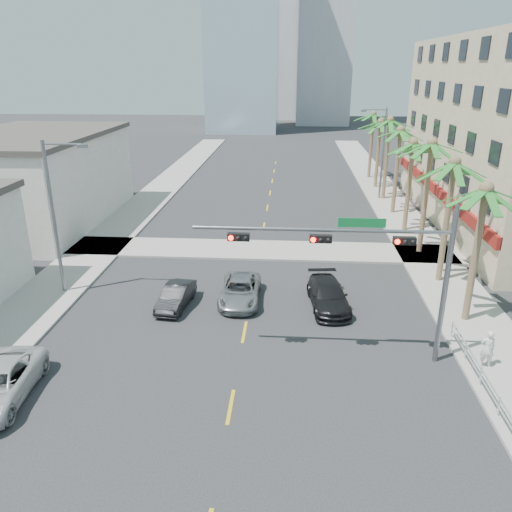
{
  "coord_description": "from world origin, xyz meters",
  "views": [
    {
      "loc": [
        2.16,
        -12.31,
        12.69
      ],
      "look_at": [
        0.47,
        11.76,
        3.5
      ],
      "focal_mm": 35.0,
      "sensor_mm": 36.0,
      "label": 1
    }
  ],
  "objects_px": {
    "car_lane_right": "(328,295)",
    "car_lane_center": "(240,291)",
    "traffic_signal_mast": "(373,257)",
    "car_lane_left": "(176,296)",
    "pedestrian": "(487,349)"
  },
  "relations": [
    {
      "from": "car_lane_right",
      "to": "car_lane_center",
      "type": "bearing_deg",
      "value": 169.58
    },
    {
      "from": "traffic_signal_mast",
      "to": "car_lane_right",
      "type": "xyz_separation_m",
      "value": [
        -1.36,
        5.24,
        -4.36
      ]
    },
    {
      "from": "traffic_signal_mast",
      "to": "car_lane_center",
      "type": "height_order",
      "value": "traffic_signal_mast"
    },
    {
      "from": "car_lane_left",
      "to": "pedestrian",
      "type": "relative_size",
      "value": 2.15
    },
    {
      "from": "car_lane_center",
      "to": "pedestrian",
      "type": "bearing_deg",
      "value": -27.95
    },
    {
      "from": "car_lane_left",
      "to": "pedestrian",
      "type": "distance_m",
      "value": 15.99
    },
    {
      "from": "car_lane_center",
      "to": "car_lane_left",
      "type": "bearing_deg",
      "value": -165.37
    },
    {
      "from": "car_lane_right",
      "to": "pedestrian",
      "type": "xyz_separation_m",
      "value": [
        6.61,
        -5.72,
        0.33
      ]
    },
    {
      "from": "car_lane_left",
      "to": "pedestrian",
      "type": "bearing_deg",
      "value": -12.43
    },
    {
      "from": "car_lane_center",
      "to": "car_lane_right",
      "type": "height_order",
      "value": "car_lane_right"
    },
    {
      "from": "traffic_signal_mast",
      "to": "car_lane_center",
      "type": "relative_size",
      "value": 2.34
    },
    {
      "from": "car_lane_left",
      "to": "car_lane_right",
      "type": "height_order",
      "value": "car_lane_right"
    },
    {
      "from": "car_lane_right",
      "to": "pedestrian",
      "type": "distance_m",
      "value": 8.75
    },
    {
      "from": "traffic_signal_mast",
      "to": "pedestrian",
      "type": "xyz_separation_m",
      "value": [
        5.25,
        -0.47,
        -4.03
      ]
    },
    {
      "from": "traffic_signal_mast",
      "to": "car_lane_left",
      "type": "height_order",
      "value": "traffic_signal_mast"
    }
  ]
}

